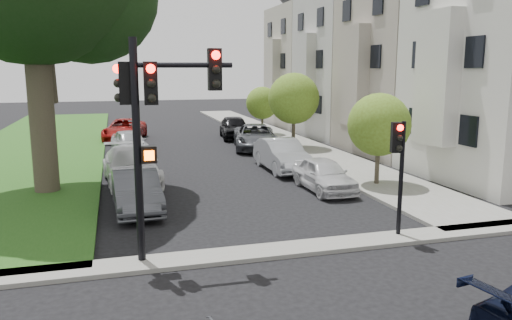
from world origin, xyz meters
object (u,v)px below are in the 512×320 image
object	(u,v)px
car_parked_7	(130,142)
car_parked_8	(125,130)
traffic_signal_main	(154,111)
car_parked_0	(324,174)
car_parked_3	(234,127)
small_tree_b	(294,99)
car_parked_1	(282,155)
car_parked_2	(255,137)
car_parked_5	(136,190)
small_tree_a	(379,125)
small_tree_c	(262,103)
car_parked_6	(131,166)
traffic_signal_secondary	(399,158)

from	to	relation	value
car_parked_7	car_parked_8	bearing A→B (deg)	81.05
traffic_signal_main	car_parked_0	distance (m)	9.74
car_parked_7	car_parked_3	bearing A→B (deg)	23.46
car_parked_0	car_parked_8	size ratio (longest dim) A/B	0.74
small_tree_b	car_parked_1	xyz separation A→B (m)	(-2.80, -6.04, -2.33)
car_parked_0	car_parked_3	size ratio (longest dim) A/B	0.83
car_parked_2	car_parked_5	size ratio (longest dim) A/B	1.26
small_tree_a	car_parked_2	size ratio (longest dim) A/B	0.72
small_tree_c	car_parked_7	distance (m)	11.58
small_tree_a	small_tree_b	bearing A→B (deg)	90.00
small_tree_a	traffic_signal_main	world-z (taller)	traffic_signal_main
car_parked_1	car_parked_5	xyz separation A→B (m)	(-7.12, -5.20, -0.05)
car_parked_1	car_parked_5	size ratio (longest dim) A/B	1.07
car_parked_7	car_parked_8	size ratio (longest dim) A/B	0.79
traffic_signal_main	car_parked_0	world-z (taller)	traffic_signal_main
small_tree_b	car_parked_7	xyz separation A→B (m)	(-9.74, 0.69, -2.39)
car_parked_0	car_parked_7	distance (m)	13.25
car_parked_5	small_tree_a	bearing A→B (deg)	3.01
small_tree_b	car_parked_5	xyz separation A→B (m)	(-9.91, -11.24, -2.38)
small_tree_b	car_parked_0	xyz separation A→B (m)	(-2.47, -10.39, -2.43)
car_parked_0	car_parked_3	xyz separation A→B (m)	(0.08, 15.99, 0.13)
small_tree_a	small_tree_c	size ratio (longest dim) A/B	1.09
car_parked_1	small_tree_a	bearing A→B (deg)	-56.68
small_tree_b	car_parked_6	size ratio (longest dim) A/B	0.88
car_parked_2	small_tree_b	bearing A→B (deg)	-3.23
car_parked_7	small_tree_c	bearing A→B (deg)	21.49
car_parked_1	car_parked_2	xyz separation A→B (m)	(0.55, 6.64, -0.01)
car_parked_6	traffic_signal_main	bearing A→B (deg)	-92.68
small_tree_a	car_parked_0	world-z (taller)	small_tree_a
car_parked_6	small_tree_c	bearing A→B (deg)	48.97
car_parked_7	car_parked_6	bearing A→B (deg)	-101.73
small_tree_b	car_parked_2	distance (m)	3.30
car_parked_3	car_parked_0	bearing A→B (deg)	-83.74
car_parked_3	car_parked_6	bearing A→B (deg)	-114.51
car_parked_2	car_parked_6	bearing A→B (deg)	-123.99
car_parked_8	car_parked_5	bearing A→B (deg)	-78.89
traffic_signal_main	car_parked_8	bearing A→B (deg)	90.81
car_parked_0	car_parked_6	bearing A→B (deg)	154.65
car_parked_0	car_parked_2	bearing A→B (deg)	88.41
small_tree_b	car_parked_2	world-z (taller)	small_tree_b
traffic_signal_main	car_parked_2	bearing A→B (deg)	66.55
traffic_signal_main	traffic_signal_secondary	distance (m)	6.94
car_parked_5	car_parked_8	xyz separation A→B (m)	(0.03, 18.10, 0.02)
car_parked_3	car_parked_6	size ratio (longest dim) A/B	0.89
car_parked_8	car_parked_6	bearing A→B (deg)	-79.00
traffic_signal_secondary	car_parked_8	bearing A→B (deg)	107.07
car_parked_1	car_parked_7	distance (m)	9.67
car_parked_2	car_parked_0	bearing A→B (deg)	-79.51
car_parked_2	car_parked_6	world-z (taller)	car_parked_6
small_tree_b	traffic_signal_main	bearing A→B (deg)	-120.46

